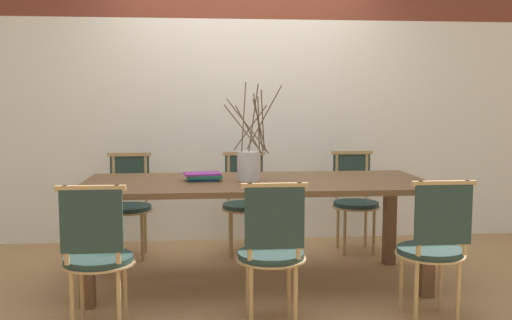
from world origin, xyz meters
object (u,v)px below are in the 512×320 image
(chair_near_center, at_px, (433,245))
(book_stack, at_px, (204,176))
(dining_table, at_px, (256,193))
(chair_far_center, at_px, (355,197))
(vase_centerpiece, at_px, (249,164))

(chair_near_center, bearing_deg, book_stack, 147.32)
(dining_table, height_order, chair_near_center, chair_near_center)
(chair_near_center, height_order, chair_far_center, same)
(vase_centerpiece, bearing_deg, dining_table, -21.07)
(vase_centerpiece, relative_size, book_stack, 2.51)
(vase_centerpiece, bearing_deg, chair_far_center, 38.87)
(chair_far_center, xyz_separation_m, vase_centerpiece, (-1.00, -0.81, 0.40))
(dining_table, relative_size, vase_centerpiece, 3.49)
(chair_near_center, bearing_deg, dining_table, 140.10)
(book_stack, bearing_deg, dining_table, -7.41)
(dining_table, xyz_separation_m, vase_centerpiece, (-0.05, 0.02, 0.21))
(chair_far_center, distance_m, book_stack, 1.57)
(chair_near_center, height_order, book_stack, chair_near_center)
(dining_table, xyz_separation_m, chair_far_center, (0.95, 0.83, -0.19))
(vase_centerpiece, bearing_deg, chair_near_center, -39.15)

